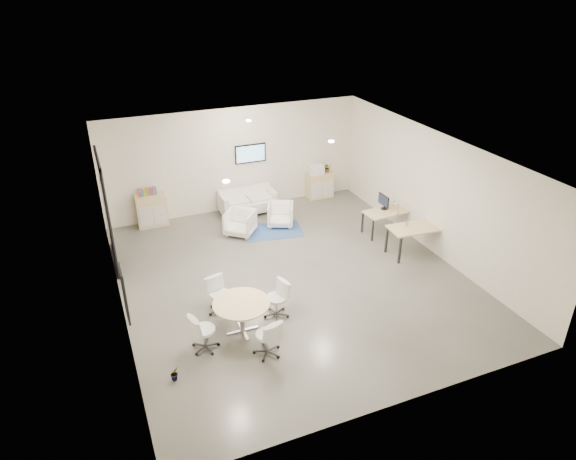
{
  "coord_description": "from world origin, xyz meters",
  "views": [
    {
      "loc": [
        -4.21,
        -9.87,
        6.78
      ],
      "look_at": [
        0.06,
        0.4,
        1.12
      ],
      "focal_mm": 32.0,
      "sensor_mm": 36.0,
      "label": 1
    }
  ],
  "objects_px": {
    "armchair_right": "(281,213)",
    "desk_front": "(416,230)",
    "round_table": "(241,306)",
    "loveseat": "(247,202)",
    "armchair_left": "(240,222)",
    "sideboard_right": "(320,185)",
    "desk_rear": "(387,213)",
    "sideboard_left": "(152,210)"
  },
  "relations": [
    {
      "from": "desk_front",
      "to": "round_table",
      "type": "height_order",
      "value": "desk_front"
    },
    {
      "from": "armchair_left",
      "to": "armchair_right",
      "type": "relative_size",
      "value": 1.05
    },
    {
      "from": "desk_front",
      "to": "round_table",
      "type": "distance_m",
      "value": 5.47
    },
    {
      "from": "sideboard_left",
      "to": "desk_rear",
      "type": "relative_size",
      "value": 0.72
    },
    {
      "from": "loveseat",
      "to": "armchair_left",
      "type": "distance_m",
      "value": 1.5
    },
    {
      "from": "sideboard_left",
      "to": "armchair_right",
      "type": "distance_m",
      "value": 3.77
    },
    {
      "from": "armchair_right",
      "to": "round_table",
      "type": "height_order",
      "value": "armchair_right"
    },
    {
      "from": "sideboard_right",
      "to": "round_table",
      "type": "xyz_separation_m",
      "value": [
        -4.58,
        -5.8,
        0.21
      ]
    },
    {
      "from": "armchair_right",
      "to": "desk_front",
      "type": "xyz_separation_m",
      "value": [
        2.68,
        -2.92,
        0.32
      ]
    },
    {
      "from": "loveseat",
      "to": "round_table",
      "type": "distance_m",
      "value": 5.95
    },
    {
      "from": "sideboard_right",
      "to": "armchair_right",
      "type": "xyz_separation_m",
      "value": [
        -1.98,
        -1.45,
        -0.05
      ]
    },
    {
      "from": "desk_rear",
      "to": "desk_front",
      "type": "height_order",
      "value": "desk_front"
    },
    {
      "from": "round_table",
      "to": "sideboard_left",
      "type": "bearing_deg",
      "value": 98.72
    },
    {
      "from": "desk_front",
      "to": "loveseat",
      "type": "bearing_deg",
      "value": 133.14
    },
    {
      "from": "sideboard_left",
      "to": "sideboard_right",
      "type": "height_order",
      "value": "sideboard_left"
    },
    {
      "from": "sideboard_right",
      "to": "desk_rear",
      "type": "bearing_deg",
      "value": -78.52
    },
    {
      "from": "desk_front",
      "to": "desk_rear",
      "type": "bearing_deg",
      "value": 97.95
    },
    {
      "from": "round_table",
      "to": "loveseat",
      "type": "bearing_deg",
      "value": 70.56
    },
    {
      "from": "armchair_right",
      "to": "desk_front",
      "type": "distance_m",
      "value": 3.97
    },
    {
      "from": "sideboard_left",
      "to": "armchair_right",
      "type": "height_order",
      "value": "sideboard_left"
    },
    {
      "from": "armchair_left",
      "to": "round_table",
      "type": "bearing_deg",
      "value": -67.83
    },
    {
      "from": "sideboard_left",
      "to": "round_table",
      "type": "bearing_deg",
      "value": -81.28
    },
    {
      "from": "sideboard_right",
      "to": "desk_front",
      "type": "relative_size",
      "value": 0.56
    },
    {
      "from": "desk_front",
      "to": "armchair_right",
      "type": "bearing_deg",
      "value": 137.3
    },
    {
      "from": "armchair_right",
      "to": "loveseat",
      "type": "bearing_deg",
      "value": 141.42
    },
    {
      "from": "desk_front",
      "to": "sideboard_right",
      "type": "bearing_deg",
      "value": 103.84
    },
    {
      "from": "sideboard_right",
      "to": "desk_front",
      "type": "bearing_deg",
      "value": -80.96
    },
    {
      "from": "sideboard_left",
      "to": "round_table",
      "type": "distance_m",
      "value": 5.85
    },
    {
      "from": "sideboard_left",
      "to": "armchair_right",
      "type": "relative_size",
      "value": 1.3
    },
    {
      "from": "loveseat",
      "to": "desk_rear",
      "type": "relative_size",
      "value": 1.25
    },
    {
      "from": "sideboard_right",
      "to": "loveseat",
      "type": "relative_size",
      "value": 0.5
    },
    {
      "from": "sideboard_right",
      "to": "desk_front",
      "type": "distance_m",
      "value": 4.43
    },
    {
      "from": "sideboard_left",
      "to": "loveseat",
      "type": "relative_size",
      "value": 0.57
    },
    {
      "from": "sideboard_left",
      "to": "desk_rear",
      "type": "distance_m",
      "value": 6.81
    },
    {
      "from": "sideboard_right",
      "to": "loveseat",
      "type": "bearing_deg",
      "value": -175.73
    },
    {
      "from": "loveseat",
      "to": "armchair_left",
      "type": "xyz_separation_m",
      "value": [
        -0.65,
        -1.35,
        0.05
      ]
    },
    {
      "from": "sideboard_right",
      "to": "armchair_left",
      "type": "height_order",
      "value": "sideboard_right"
    },
    {
      "from": "armchair_right",
      "to": "desk_front",
      "type": "bearing_deg",
      "value": -22.55
    },
    {
      "from": "round_table",
      "to": "armchair_left",
      "type": "bearing_deg",
      "value": 72.71
    },
    {
      "from": "sideboard_left",
      "to": "desk_rear",
      "type": "xyz_separation_m",
      "value": [
        6.09,
        -3.05,
        0.13
      ]
    },
    {
      "from": "armchair_left",
      "to": "round_table",
      "type": "relative_size",
      "value": 0.67
    },
    {
      "from": "sideboard_right",
      "to": "armchair_left",
      "type": "relative_size",
      "value": 1.09
    }
  ]
}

